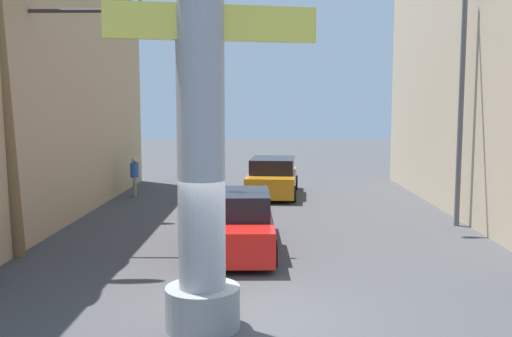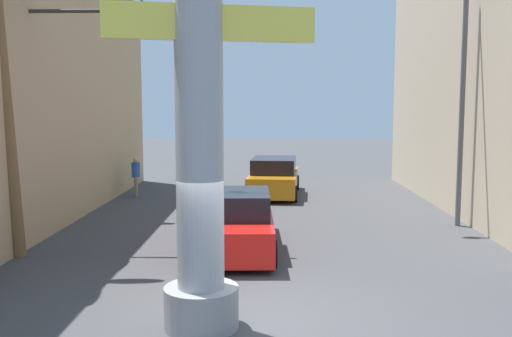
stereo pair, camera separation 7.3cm
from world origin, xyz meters
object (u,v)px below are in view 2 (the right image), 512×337
car_far (274,178)px  palm_tree_far_left (122,64)px  neon_sign_pole (199,31)px  palm_tree_mid_left (68,60)px  palm_tree_near_left (4,65)px  car_lead (234,222)px  traffic_light_mast (81,80)px  street_lamp (448,80)px  pedestrian_far_left (136,174)px

car_far → palm_tree_far_left: (-7.25, 3.87, 4.93)m
neon_sign_pole → palm_tree_mid_left: size_ratio=1.25×
neon_sign_pole → palm_tree_near_left: size_ratio=1.37×
palm_tree_near_left → palm_tree_far_left: palm_tree_far_left is taller
car_lead → palm_tree_far_left: (-6.16, 12.89, 4.97)m
traffic_light_mast → car_far: bearing=58.9°
car_lead → traffic_light_mast: bearing=172.6°
car_lead → car_far: (1.09, 9.02, 0.03)m
car_lead → car_far: size_ratio=1.07×
palm_tree_far_left → car_far: bearing=-28.1°
traffic_light_mast → car_lead: size_ratio=1.21×
street_lamp → palm_tree_mid_left: palm_tree_mid_left is taller
car_lead → street_lamp: bearing=26.0°
car_far → palm_tree_mid_left: 9.28m
street_lamp → car_lead: (-6.32, -3.08, -3.79)m
traffic_light_mast → palm_tree_near_left: (-1.31, -1.57, 0.29)m
palm_tree_near_left → street_lamp: bearing=19.4°
palm_tree_mid_left → car_lead: bearing=-39.9°
palm_tree_near_left → pedestrian_far_left: palm_tree_near_left is taller
car_far → palm_tree_mid_left: size_ratio=0.58×
palm_tree_mid_left → pedestrian_far_left: bearing=70.0°
palm_tree_mid_left → palm_tree_far_left: bearing=91.8°
traffic_light_mast → palm_tree_far_left: size_ratio=0.68×
traffic_light_mast → palm_tree_far_left: 12.61m
car_far → car_lead: bearing=-96.9°
car_lead → pedestrian_far_left: 9.75m
palm_tree_far_left → traffic_light_mast: bearing=-80.2°
car_lead → palm_tree_near_left: bearing=-169.0°
traffic_light_mast → palm_tree_near_left: 2.06m
neon_sign_pole → palm_tree_far_left: bearing=108.2°
street_lamp → palm_tree_near_left: size_ratio=0.98×
car_lead → palm_tree_far_left: 15.12m
neon_sign_pole → traffic_light_mast: (-3.83, 5.79, -0.51)m
neon_sign_pole → car_lead: neon_sign_pole is taller
street_lamp → palm_tree_far_left: bearing=141.8°
street_lamp → palm_tree_near_left: palm_tree_near_left is taller
traffic_light_mast → car_far: 10.57m
palm_tree_far_left → pedestrian_far_left: bearing=-69.7°
palm_tree_near_left → palm_tree_far_left: bearing=93.4°
street_lamp → palm_tree_far_left: 15.92m
palm_tree_mid_left → palm_tree_far_left: (-0.24, 7.94, 0.42)m
car_lead → palm_tree_far_left: size_ratio=0.56×
street_lamp → car_far: (-5.23, 5.94, -3.76)m
palm_tree_mid_left → palm_tree_far_left: palm_tree_far_left is taller
neon_sign_pole → palm_tree_mid_left: neon_sign_pole is taller
street_lamp → car_far: street_lamp is taller
car_lead → pedestrian_far_left: (-4.58, 8.61, 0.23)m
traffic_light_mast → neon_sign_pole: bearing=-56.5°
neon_sign_pole → traffic_light_mast: 6.96m
neon_sign_pole → car_lead: 6.73m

